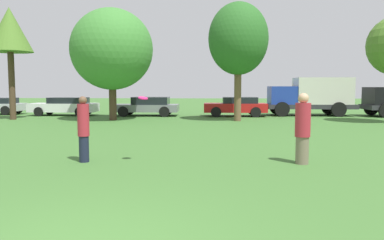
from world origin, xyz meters
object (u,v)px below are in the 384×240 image
Objects in this scene: person_thrower at (83,129)px; parked_car_grey at (148,106)px; tree_0 at (10,31)px; delivery_truck_blue at (312,95)px; frisbee at (143,98)px; tree_2 at (238,39)px; person_catcher at (303,128)px; parked_car_white at (65,106)px; parked_car_red at (236,106)px; tree_1 at (112,49)px.

parked_car_grey is (-1.10, 15.49, -0.19)m from person_thrower.
tree_0 reaches higher than parked_car_grey.
person_thrower is at bearing 58.53° from delivery_truck_blue.
tree_2 reaches higher than frisbee.
delivery_truck_blue is (18.26, 4.19, -3.74)m from tree_0.
person_catcher is 0.27× the size of tree_0.
parked_car_grey is (-6.57, 15.41, -0.22)m from person_catcher.
parked_car_red reaches higher than parked_car_white.
tree_2 is (4.61, 11.98, 3.68)m from person_thrower.
person_thrower is 13.35m from tree_2.
tree_1 is 8.64m from parked_car_red.
tree_2 is 12.46m from parked_car_white.
frisbee is 15.85m from parked_car_grey.
parked_car_red is at bearing 9.92° from delivery_truck_blue.
person_catcher is 12.47m from tree_2.
person_thrower is 16.12m from parked_car_red.
person_catcher is 15.35m from parked_car_red.
parked_car_red is (3.18, 15.52, -0.96)m from frisbee.
tree_2 reaches higher than parked_car_grey.
person_catcher is 4.00m from frisbee.
frisbee is at bearing -50.76° from tree_0.
tree_0 reaches higher than person_thrower.
tree_0 is at bearing 179.83° from tree_1.
tree_1 is 1.48× the size of parked_car_grey.
parked_car_grey is 1.06× the size of parked_car_red.
tree_0 reaches higher than parked_car_red.
delivery_truck_blue reaches higher than parked_car_grey.
tree_2 is (3.06, 12.09, 2.90)m from frisbee.
person_thrower is 1.73m from frisbee.
frisbee is at bearing -4.87° from person_thrower.
tree_2 is at bearing -0.75° from tree_0.
person_thrower is at bearing -111.04° from tree_2.
parked_car_white is 5.59m from parked_car_grey.
parked_car_white is at bearing -0.67° from parked_car_grey.
tree_1 reaches higher than parked_car_white.
person_thrower is 12.79m from tree_1.
person_thrower is 0.25× the size of tree_2.
tree_0 is at bearing 23.84° from parked_car_grey.
frisbee is (1.55, -0.11, 0.78)m from person_thrower.
person_catcher is at bearing 74.58° from delivery_truck_blue.
tree_0 is 14.30m from parked_car_red.
person_thrower is at bearing 175.98° from frisbee.
tree_0 is 9.23m from parked_car_grey.
frisbee is 13.12m from tree_1.
person_catcher reaches higher than frisbee.
parked_car_red is (-0.74, 15.33, -0.22)m from person_catcher.
delivery_truck_blue is (5.18, 4.36, -3.16)m from tree_2.
tree_0 reaches higher than tree_1.
parked_car_white is at bearing 112.49° from person_thrower.
person_catcher is at bearing -40.89° from tree_0.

